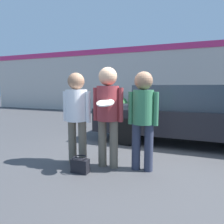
# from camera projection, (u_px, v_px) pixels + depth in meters

# --- Properties ---
(ground_plane) EXTENTS (56.00, 56.00, 0.00)m
(ground_plane) POSITION_uv_depth(u_px,v_px,m) (132.00, 163.00, 3.82)
(ground_plane) COLOR #3F3F42
(storefront_building) EXTENTS (24.00, 0.22, 3.63)m
(storefront_building) POSITION_uv_depth(u_px,v_px,m) (170.00, 79.00, 10.37)
(storefront_building) COLOR beige
(storefront_building) RESTS_ON ground
(person_left) EXTENTS (0.57, 0.40, 1.70)m
(person_left) POSITION_uv_depth(u_px,v_px,m) (77.00, 110.00, 3.68)
(person_left) COLOR #665B4C
(person_left) RESTS_ON ground
(person_middle_with_frisbee) EXTENTS (0.56, 0.62, 1.78)m
(person_middle_with_frisbee) POSITION_uv_depth(u_px,v_px,m) (108.00, 107.00, 3.50)
(person_middle_with_frisbee) COLOR #665B4C
(person_middle_with_frisbee) RESTS_ON ground
(person_right) EXTENTS (0.52, 0.35, 1.69)m
(person_right) POSITION_uv_depth(u_px,v_px,m) (143.00, 113.00, 3.37)
(person_right) COLOR #2D3347
(person_right) RESTS_ON ground
(parked_car_near) EXTENTS (4.63, 1.87, 1.49)m
(parked_car_near) POSITION_uv_depth(u_px,v_px,m) (187.00, 114.00, 5.20)
(parked_car_near) COLOR black
(parked_car_near) RESTS_ON ground
(shrub) EXTENTS (0.92, 0.92, 0.92)m
(shrub) POSITION_uv_depth(u_px,v_px,m) (120.00, 105.00, 10.83)
(shrub) COLOR #387A3D
(shrub) RESTS_ON ground
(handbag) EXTENTS (0.30, 0.23, 0.28)m
(handbag) POSITION_uv_depth(u_px,v_px,m) (80.00, 165.00, 3.36)
(handbag) COLOR black
(handbag) RESTS_ON ground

